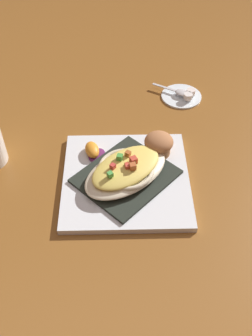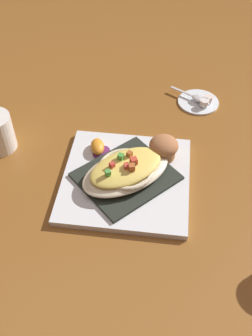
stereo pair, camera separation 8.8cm
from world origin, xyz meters
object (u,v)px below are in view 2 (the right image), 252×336
creamer_cup_0 (204,103)px  gratin_dish (126,170)px  orange_garnish (98,148)px  square_plate (126,179)px  creamer_cup_1 (208,99)px  muffin (164,148)px  spoon (197,98)px  creamer_saucer (198,101)px

creamer_cup_0 → gratin_dish: bearing=-133.0°
orange_garnish → square_plate: bearing=-57.0°
square_plate → gratin_dish: bearing=-104.4°
creamer_cup_0 → creamer_cup_1: (0.01, 0.02, 0.00)m
square_plate → gratin_dish: (-0.00, -0.00, 0.03)m
gratin_dish → orange_garnish: size_ratio=3.51×
muffin → spoon: size_ratio=0.72×
creamer_saucer → square_plate: bearing=-129.3°
gratin_dish → creamer_saucer: 0.35m
creamer_saucer → muffin: bearing=-121.6°
creamer_cup_0 → muffin: bearing=-126.6°
spoon → creamer_cup_0: bearing=-62.9°
orange_garnish → spoon: (0.27, 0.18, -0.01)m
creamer_saucer → creamer_cup_0: size_ratio=4.62×
square_plate → creamer_cup_0: (0.23, 0.25, 0.01)m
spoon → creamer_cup_1: size_ratio=3.87×
creamer_cup_0 → orange_garnish: bearing=-151.3°
creamer_saucer → creamer_cup_1: size_ratio=4.62×
muffin → spoon: (0.13, 0.21, -0.03)m
spoon → creamer_cup_0: size_ratio=3.87×
muffin → creamer_cup_0: bearing=53.4°
creamer_cup_1 → creamer_saucer: bearing=164.4°
creamer_cup_1 → muffin: bearing=-127.0°
square_plate → orange_garnish: size_ratio=4.10×
muffin → creamer_cup_1: bearing=53.0°
orange_garnish → creamer_cup_0: 0.33m
orange_garnish → creamer_cup_1: bearing=29.9°
creamer_saucer → spoon: spoon is taller
orange_garnish → creamer_cup_1: 0.35m
muffin → creamer_saucer: muffin is taller
creamer_cup_0 → creamer_saucer: bearing=112.8°
square_plate → creamer_saucer: (0.22, 0.27, -0.00)m
gratin_dish → creamer_cup_0: 0.34m
creamer_cup_1 → creamer_cup_0: bearing=-131.4°
creamer_saucer → creamer_cup_0: creamer_cup_0 is taller
creamer_saucer → creamer_cup_1: creamer_cup_1 is taller
creamer_saucer → creamer_cup_1: (0.02, -0.01, 0.01)m
square_plate → creamer_saucer: bearing=50.7°
orange_garnish → creamer_cup_1: size_ratio=2.85×
square_plate → spoon: (0.22, 0.27, 0.01)m
creamer_saucer → creamer_cup_1: 0.03m
gratin_dish → creamer_cup_1: size_ratio=9.99×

